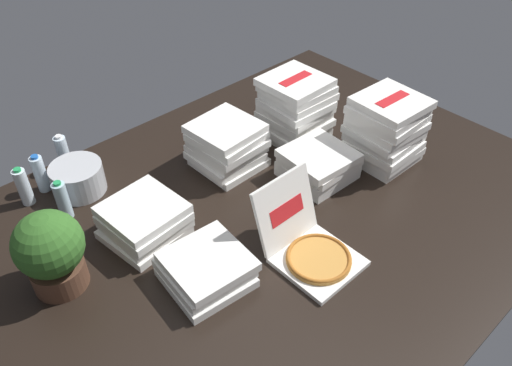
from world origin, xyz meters
name	(u,v)px	position (x,y,z in m)	size (l,w,h in m)	color
ground_plane	(273,210)	(0.00, 0.00, -0.01)	(3.20, 2.40, 0.02)	black
open_pizza_box	(309,246)	(-0.12, -0.37, 0.07)	(0.36, 0.48, 0.37)	white
pizza_stack_right_mid	(296,108)	(0.59, 0.40, 0.21)	(0.40, 0.39, 0.42)	white
pizza_stack_center_near	(318,164)	(0.39, 0.02, 0.09)	(0.39, 0.39, 0.18)	white
pizza_stack_right_far	(227,146)	(0.07, 0.47, 0.14)	(0.39, 0.40, 0.28)	white
pizza_stack_center_far	(144,221)	(-0.62, 0.31, 0.09)	(0.41, 0.40, 0.18)	white
pizza_stack_right_near	(206,269)	(-0.57, -0.14, 0.07)	(0.41, 0.41, 0.14)	white
pizza_stack_left_near	(386,130)	(0.80, -0.13, 0.21)	(0.40, 0.39, 0.42)	white
ice_bucket	(78,178)	(-0.69, 0.86, 0.08)	(0.29, 0.29, 0.17)	#B7BABF
water_bottle_0	(63,200)	(-0.85, 0.71, 0.11)	(0.07, 0.07, 0.24)	silver
water_bottle_1	(63,153)	(-0.66, 1.09, 0.11)	(0.07, 0.07, 0.24)	silver
water_bottle_2	(24,187)	(-0.96, 0.96, 0.11)	(0.07, 0.07, 0.24)	white
water_bottle_3	(40,174)	(-0.84, 1.00, 0.11)	(0.07, 0.07, 0.24)	silver
potted_plant	(51,251)	(-1.09, 0.31, 0.22)	(0.31, 0.31, 0.42)	#513323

